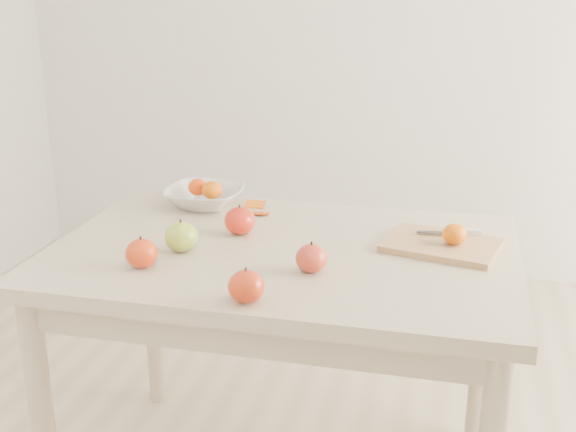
# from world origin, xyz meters

# --- Properties ---
(table) EXTENTS (1.20, 0.80, 0.75)m
(table) POSITION_xyz_m (0.00, 0.00, 0.65)
(table) COLOR #C3B093
(table) RESTS_ON ground
(cutting_board) EXTENTS (0.32, 0.26, 0.02)m
(cutting_board) POSITION_xyz_m (0.40, 0.09, 0.76)
(cutting_board) COLOR tan
(cutting_board) RESTS_ON table
(board_tangerine) EXTENTS (0.06, 0.06, 0.05)m
(board_tangerine) POSITION_xyz_m (0.43, 0.08, 0.80)
(board_tangerine) COLOR orange
(board_tangerine) RESTS_ON cutting_board
(fruit_bowl) EXTENTS (0.24, 0.24, 0.06)m
(fruit_bowl) POSITION_xyz_m (-0.32, 0.29, 0.78)
(fruit_bowl) COLOR silver
(fruit_bowl) RESTS_ON table
(bowl_tangerine_near) EXTENTS (0.06, 0.06, 0.05)m
(bowl_tangerine_near) POSITION_xyz_m (-0.34, 0.30, 0.81)
(bowl_tangerine_near) COLOR #DC4707
(bowl_tangerine_near) RESTS_ON fruit_bowl
(bowl_tangerine_far) EXTENTS (0.06, 0.06, 0.05)m
(bowl_tangerine_far) POSITION_xyz_m (-0.29, 0.27, 0.81)
(bowl_tangerine_far) COLOR orange
(bowl_tangerine_far) RESTS_ON fruit_bowl
(orange_peel_a) EXTENTS (0.06, 0.05, 0.01)m
(orange_peel_a) POSITION_xyz_m (-0.17, 0.32, 0.75)
(orange_peel_a) COLOR #E05D0F
(orange_peel_a) RESTS_ON table
(orange_peel_b) EXTENTS (0.05, 0.04, 0.01)m
(orange_peel_b) POSITION_xyz_m (-0.13, 0.24, 0.75)
(orange_peel_b) COLOR #E44E10
(orange_peel_b) RESTS_ON table
(paring_knife) EXTENTS (0.17, 0.05, 0.01)m
(paring_knife) POSITION_xyz_m (0.45, 0.16, 0.78)
(paring_knife) COLOR white
(paring_knife) RESTS_ON cutting_board
(apple_green) EXTENTS (0.09, 0.09, 0.08)m
(apple_green) POSITION_xyz_m (-0.25, -0.08, 0.79)
(apple_green) COLOR olive
(apple_green) RESTS_ON table
(apple_red_d) EXTENTS (0.08, 0.08, 0.07)m
(apple_red_d) POSITION_xyz_m (-0.30, -0.21, 0.79)
(apple_red_d) COLOR #A51907
(apple_red_d) RESTS_ON table
(apple_red_c) EXTENTS (0.08, 0.08, 0.07)m
(apple_red_c) POSITION_xyz_m (0.00, -0.34, 0.79)
(apple_red_c) COLOR #8E0408
(apple_red_c) RESTS_ON table
(apple_red_e) EXTENTS (0.08, 0.08, 0.07)m
(apple_red_e) POSITION_xyz_m (0.10, -0.14, 0.78)
(apple_red_e) COLOR maroon
(apple_red_e) RESTS_ON table
(apple_red_b) EXTENTS (0.08, 0.08, 0.08)m
(apple_red_b) POSITION_xyz_m (-0.14, 0.07, 0.79)
(apple_red_b) COLOR #99080F
(apple_red_b) RESTS_ON table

